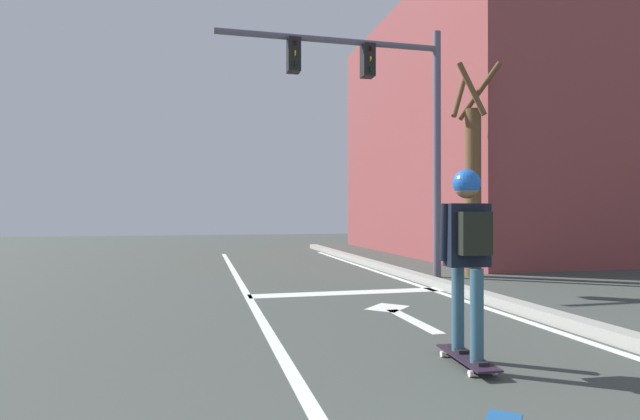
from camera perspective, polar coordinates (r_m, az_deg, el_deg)
The scene contains 11 objects.
lane_line_center at distance 6.34m, azimuth -6.66°, elevation -12.21°, with size 0.12×20.00×0.01m, color silver.
lane_line_curbside at distance 7.37m, azimuth 18.42°, elevation -10.52°, with size 0.12×20.00×0.01m, color silver.
stop_bar at distance 8.34m, azimuth 3.18°, elevation -9.33°, with size 3.24×0.40×0.01m, color silver.
lane_arrow_stem at distance 6.35m, azimuth 10.47°, elevation -12.19°, with size 0.16×1.40×0.01m, color silver.
lane_arrow_head at distance 7.12m, azimuth 7.65°, elevation -10.89°, with size 0.56×0.44×0.01m, color silver.
curb_strip at distance 7.49m, azimuth 20.07°, elevation -9.82°, with size 0.24×24.00×0.14m, color #999890.
skateboard at distance 4.66m, azimuth 16.30°, elevation -15.76°, with size 0.28×0.84×0.08m.
skater at distance 4.48m, azimuth 16.38°, elevation -3.15°, with size 0.45×0.61×1.60m.
traffic_signal_mast at distance 10.26m, azimuth 6.93°, elevation 12.32°, with size 4.52×0.34×5.00m.
roadside_tree at distance 10.87m, azimuth 16.92°, elevation 3.14°, with size 1.03×1.06×4.42m.
building_block at distance 18.33m, azimuth 21.82°, elevation 7.82°, with size 9.00×10.46×7.79m, color brown.
Camera 1 is at (-0.38, -0.16, 1.31)m, focal length 28.28 mm.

